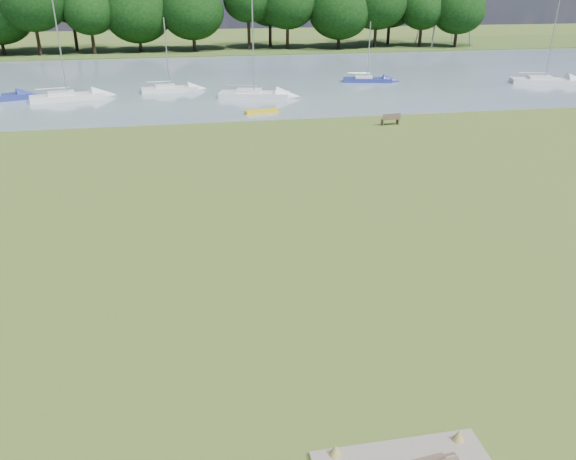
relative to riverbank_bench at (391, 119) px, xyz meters
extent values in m
plane|color=olive|center=(-11.22, -18.74, -0.46)|extent=(220.00, 220.00, 0.00)
cube|color=slate|center=(-11.22, 23.26, -0.46)|extent=(220.00, 40.00, 0.10)
cube|color=#4C6626|center=(-11.22, 53.26, -0.46)|extent=(220.00, 20.00, 0.40)
cube|color=brown|center=(-0.65, 0.01, -0.23)|extent=(0.12, 0.45, 0.45)
cube|color=brown|center=(0.63, 0.12, -0.23)|extent=(0.12, 0.45, 0.45)
cube|color=brown|center=(-0.01, 0.07, 0.00)|extent=(1.51, 0.57, 0.05)
cube|color=brown|center=(0.01, -0.13, 0.23)|extent=(1.48, 0.17, 0.44)
cube|color=gold|center=(-9.30, 5.75, -0.27)|extent=(2.92, 1.21, 0.28)
cylinder|color=black|center=(-34.22, 49.26, 1.77)|extent=(0.53, 0.53, 4.05)
ellipsoid|color=black|center=(-34.22, 49.26, 6.72)|extent=(7.43, 7.43, 6.32)
cylinder|color=black|center=(-27.22, 49.26, 1.92)|extent=(0.53, 0.53, 4.36)
cylinder|color=black|center=(-20.22, 49.26, 1.46)|extent=(0.53, 0.53, 3.44)
ellipsoid|color=black|center=(-20.22, 49.26, 5.66)|extent=(9.55, 9.55, 8.12)
cylinder|color=black|center=(-13.22, 49.26, 1.61)|extent=(0.53, 0.53, 3.75)
ellipsoid|color=black|center=(-13.22, 49.26, 6.19)|extent=(7.43, 7.43, 6.32)
cylinder|color=black|center=(-6.22, 49.26, 1.77)|extent=(0.53, 0.53, 4.05)
ellipsoid|color=black|center=(-6.22, 49.26, 6.72)|extent=(8.49, 8.49, 7.22)
cylinder|color=black|center=(0.78, 49.26, 1.92)|extent=(0.53, 0.53, 4.36)
cylinder|color=black|center=(7.78, 49.26, 1.46)|extent=(0.53, 0.53, 3.44)
ellipsoid|color=black|center=(7.78, 49.26, 5.66)|extent=(7.43, 7.43, 6.32)
cylinder|color=black|center=(14.78, 49.26, 1.61)|extent=(0.53, 0.53, 3.75)
ellipsoid|color=black|center=(14.78, 49.26, 6.19)|extent=(8.49, 8.49, 7.22)
cylinder|color=black|center=(21.78, 49.26, 1.77)|extent=(0.53, 0.53, 4.05)
ellipsoid|color=black|center=(21.78, 49.26, 6.72)|extent=(9.55, 9.55, 8.12)
cylinder|color=black|center=(28.78, 49.26, 1.92)|extent=(0.53, 0.53, 4.36)
cube|color=silver|center=(22.72, 14.62, -0.06)|extent=(7.24, 3.84, 0.69)
cube|color=silver|center=(22.18, 14.77, 0.36)|extent=(2.77, 2.16, 0.45)
cylinder|color=#A5A8AD|center=(22.72, 14.62, 4.05)|extent=(0.12, 0.12, 7.92)
cube|color=silver|center=(-26.30, 14.57, -0.05)|extent=(6.86, 3.30, 0.72)
cube|color=silver|center=(-26.82, 14.45, 0.39)|extent=(2.58, 1.94, 0.47)
cylinder|color=#A5A8AD|center=(-26.30, 14.57, 4.89)|extent=(0.12, 0.12, 9.56)
cube|color=silver|center=(-16.99, 16.93, -0.08)|extent=(5.62, 2.09, 0.66)
cube|color=silver|center=(-17.43, 16.89, 0.32)|extent=(2.03, 1.40, 0.42)
cylinder|color=#A5A8AD|center=(-16.99, 16.93, 3.31)|extent=(0.11, 0.11, 6.51)
cube|color=silver|center=(-9.07, 12.45, -0.05)|extent=(6.82, 3.53, 0.73)
cube|color=silver|center=(-9.58, 12.59, 0.39)|extent=(2.60, 2.01, 0.47)
cylinder|color=#A5A8AD|center=(-9.07, 12.45, 4.35)|extent=(0.12, 0.12, 8.48)
cube|color=navy|center=(4.17, 18.87, -0.11)|extent=(5.41, 2.63, 0.60)
cube|color=silver|center=(3.76, 18.96, 0.25)|extent=(2.04, 1.54, 0.39)
cylinder|color=#A5A8AD|center=(4.17, 18.87, 2.90)|extent=(0.10, 0.10, 5.77)
camera|label=1|loc=(-15.65, -40.98, 10.06)|focal=35.00mm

